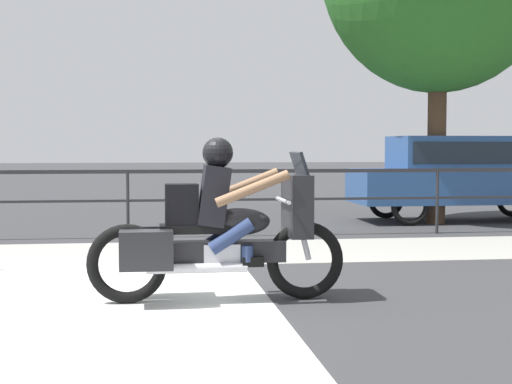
% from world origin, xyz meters
% --- Properties ---
extents(ground_plane, '(120.00, 120.00, 0.00)m').
position_xyz_m(ground_plane, '(0.00, 0.00, 0.00)').
color(ground_plane, '#38383A').
extents(sidewalk_band, '(44.00, 2.40, 0.01)m').
position_xyz_m(sidewalk_band, '(0.00, 3.40, 0.01)').
color(sidewalk_band, '#A8A59E').
rests_on(sidewalk_band, ground).
extents(crosswalk_band, '(2.88, 6.00, 0.01)m').
position_xyz_m(crosswalk_band, '(0.03, -0.20, 0.00)').
color(crosswalk_band, silver).
rests_on(crosswalk_band, ground).
extents(fence_railing, '(36.00, 0.05, 1.09)m').
position_xyz_m(fence_railing, '(0.00, 5.21, 0.86)').
color(fence_railing, '#232326').
rests_on(fence_railing, ground).
extents(motorcycle, '(2.43, 0.76, 1.55)m').
position_xyz_m(motorcycle, '(0.97, 0.03, 0.68)').
color(motorcycle, black).
rests_on(motorcycle, ground).
extents(parked_car, '(4.37, 1.61, 1.65)m').
position_xyz_m(parked_car, '(6.32, 7.21, 0.94)').
color(parked_car, '#284C84').
rests_on(parked_car, ground).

